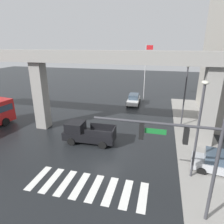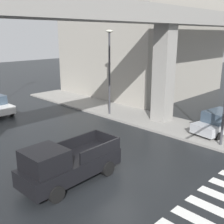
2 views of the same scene
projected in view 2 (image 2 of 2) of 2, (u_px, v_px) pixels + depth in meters
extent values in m
plane|color=black|center=(118.00, 173.00, 14.21)|extent=(120.00, 120.00, 0.00)
cube|color=silver|center=(206.00, 224.00, 10.39)|extent=(0.55, 2.80, 0.01)
cube|color=silver|center=(219.00, 211.00, 11.14)|extent=(0.55, 2.80, 0.01)
cube|color=gray|center=(71.00, 8.00, 14.30)|extent=(57.66, 2.25, 1.20)
cube|color=gray|center=(164.00, 75.00, 21.53)|extent=(1.30, 1.30, 7.61)
cube|color=gray|center=(173.00, 126.00, 21.19)|extent=(4.00, 36.00, 0.15)
cube|color=black|center=(71.00, 166.00, 13.27)|extent=(5.16, 2.06, 0.80)
cube|color=black|center=(45.00, 160.00, 12.02)|extent=(1.76, 1.80, 0.90)
cube|color=#3F5160|center=(35.00, 163.00, 11.69)|extent=(0.15, 1.67, 0.77)
cube|color=black|center=(101.00, 151.00, 13.32)|extent=(2.65, 0.18, 0.60)
cube|color=black|center=(77.00, 141.00, 14.46)|extent=(2.65, 0.18, 0.60)
cube|color=black|center=(107.00, 139.00, 14.85)|extent=(0.16, 1.75, 0.60)
cylinder|color=black|center=(56.00, 194.00, 11.68)|extent=(0.77, 0.30, 0.76)
cylinder|color=black|center=(33.00, 179.00, 12.86)|extent=(0.77, 0.30, 0.76)
cylinder|color=black|center=(108.00, 168.00, 13.91)|extent=(0.77, 0.30, 0.76)
cylinder|color=black|center=(84.00, 158.00, 15.09)|extent=(0.77, 0.30, 0.76)
cylinder|color=black|center=(12.00, 111.00, 24.31)|extent=(0.26, 0.65, 0.64)
cube|color=#A8AAAF|center=(219.00, 125.00, 19.67)|extent=(4.52, 2.41, 0.64)
cube|color=#384756|center=(219.00, 116.00, 19.42)|extent=(2.44, 1.83, 0.76)
cylinder|color=black|center=(219.00, 123.00, 21.18)|extent=(0.67, 0.34, 0.64)
cylinder|color=black|center=(197.00, 130.00, 19.66)|extent=(0.67, 0.34, 0.64)
cylinder|color=black|center=(218.00, 137.00, 18.33)|extent=(0.67, 0.34, 0.64)
cylinder|color=#38383D|center=(109.00, 76.00, 23.31)|extent=(0.16, 0.16, 7.00)
ellipsoid|color=beige|center=(109.00, 31.00, 22.32)|extent=(0.44, 0.70, 0.24)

